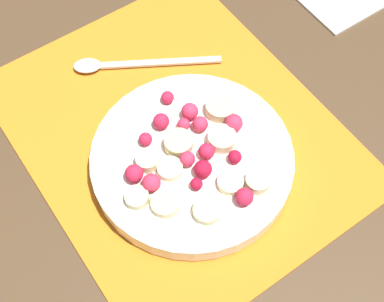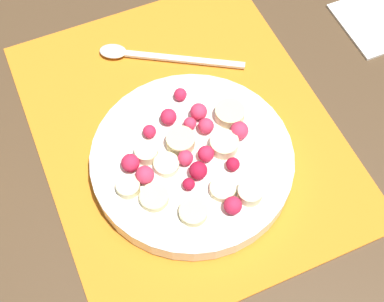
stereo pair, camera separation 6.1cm
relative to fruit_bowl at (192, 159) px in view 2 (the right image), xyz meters
The scene contains 4 objects.
ground_plane 0.06m from the fruit_bowl, 166.57° to the left, with size 3.00×3.00×0.00m, color #4C3823.
placemat 0.06m from the fruit_bowl, 166.57° to the left, with size 0.44×0.35×0.01m.
fruit_bowl is the anchor object (origin of this frame).
spoon 0.18m from the fruit_bowl, behind, with size 0.12×0.18×0.01m.
Camera 2 is at (0.33, -0.13, 0.57)m, focal length 50.00 mm.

